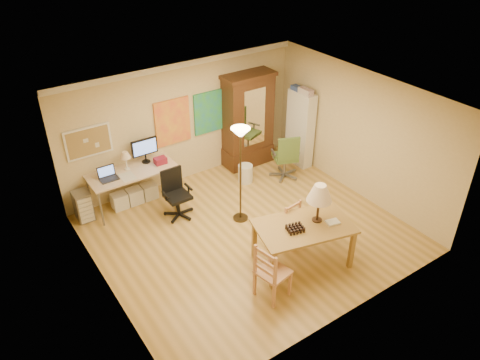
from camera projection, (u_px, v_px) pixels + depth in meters
floor at (249, 232)px, 9.00m from camera, size 5.50×5.50×0.00m
crown_molding at (179, 65)px, 9.33m from camera, size 5.50×0.08×0.12m
corkboard at (88, 142)px, 8.96m from camera, size 0.90×0.04×0.62m
art_panel_left at (173, 122)px, 9.85m from camera, size 0.80×0.04×1.00m
art_panel_right at (209, 112)px, 10.28m from camera, size 0.75×0.04×0.95m
dining_table at (310, 216)px, 7.83m from camera, size 1.80×1.33×1.52m
ladder_chair_back at (286, 222)px, 8.57m from camera, size 0.47×0.46×0.91m
ladder_chair_left at (271, 273)px, 7.36m from camera, size 0.54×0.55×1.03m
torchiere_lamp at (241, 148)px, 8.54m from camera, size 0.36×0.36×2.00m
computer_desk at (135, 183)px, 9.61m from camera, size 1.77×0.77×1.34m
office_chair_black at (177, 204)px, 9.35m from camera, size 0.62×0.62×1.00m
office_chair_green at (285, 166)px, 10.58m from camera, size 0.67×0.67×1.09m
drawer_cart at (83, 206)px, 9.21m from camera, size 0.31×0.37×0.62m
armoire at (248, 126)px, 10.79m from camera, size 1.21×0.57×2.22m
bookshelf at (300, 129)px, 10.85m from camera, size 0.27×0.72×1.79m
wastebin at (245, 174)px, 10.47m from camera, size 0.33×0.33×0.41m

